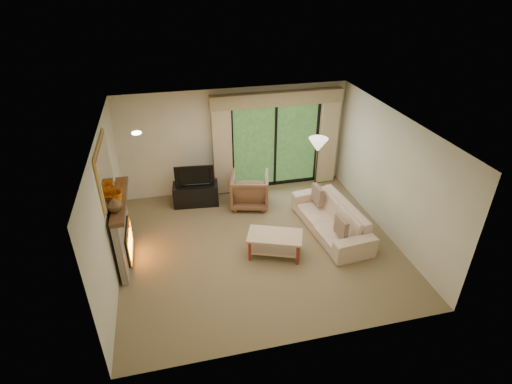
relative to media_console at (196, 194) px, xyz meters
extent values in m
plane|color=olive|center=(1.09, -1.95, -0.26)|extent=(5.50, 5.50, 0.00)
plane|color=silver|center=(1.09, -1.95, 2.34)|extent=(5.50, 5.50, 0.00)
plane|color=beige|center=(1.09, 0.55, 1.04)|extent=(5.00, 0.00, 5.00)
plane|color=beige|center=(1.09, -4.45, 1.04)|extent=(5.00, 0.00, 5.00)
plane|color=beige|center=(-1.66, -1.95, 1.04)|extent=(0.00, 5.00, 5.00)
plane|color=beige|center=(3.84, -1.95, 1.04)|extent=(0.00, 5.00, 5.00)
cube|color=tan|center=(0.74, 0.39, 0.94)|extent=(0.45, 0.18, 2.35)
cube|color=tan|center=(3.44, 0.39, 0.94)|extent=(0.45, 0.18, 2.35)
cube|color=tan|center=(2.09, 0.41, 2.06)|extent=(3.20, 0.24, 0.32)
cube|color=black|center=(0.00, 0.00, 0.00)|extent=(1.10, 0.58, 0.53)
imported|color=black|center=(0.00, 0.00, 0.52)|extent=(0.91, 0.21, 0.52)
imported|color=brown|center=(1.25, -0.34, 0.14)|extent=(1.05, 1.07, 0.81)
imported|color=beige|center=(2.69, -1.81, 0.06)|extent=(1.09, 2.32, 0.66)
cube|color=#4F3822|center=(2.62, -2.46, 0.29)|extent=(0.14, 0.40, 0.40)
cube|color=#4F3822|center=(2.62, -1.17, 0.29)|extent=(0.15, 0.42, 0.41)
imported|color=#4C331A|center=(-1.52, -2.17, 1.24)|extent=(0.31, 0.31, 0.28)
imported|color=#C95605|center=(-1.52, -1.90, 1.36)|extent=(0.56, 0.53, 0.51)
camera|label=1|loc=(-0.49, -8.35, 4.81)|focal=28.00mm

